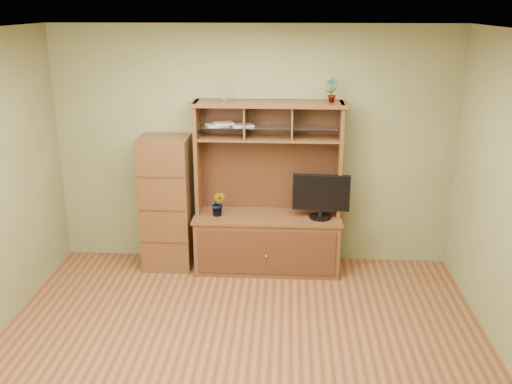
{
  "coord_description": "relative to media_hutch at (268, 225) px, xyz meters",
  "views": [
    {
      "loc": [
        0.39,
        -4.25,
        2.89
      ],
      "look_at": [
        0.07,
        1.2,
        1.09
      ],
      "focal_mm": 40.0,
      "sensor_mm": 36.0,
      "label": 1
    }
  ],
  "objects": [
    {
      "name": "side_cabinet",
      "position": [
        -1.14,
        0.01,
        0.24
      ],
      "size": [
        0.54,
        0.49,
        1.51
      ],
      "color": "#402412",
      "rests_on": "room"
    },
    {
      "name": "top_plant",
      "position": [
        0.66,
        0.08,
        1.51
      ],
      "size": [
        0.16,
        0.13,
        0.26
      ],
      "primitive_type": "imported",
      "rotation": [
        0.0,
        0.0,
        -0.27
      ],
      "color": "#3B6924",
      "rests_on": "media_hutch"
    },
    {
      "name": "magazines",
      "position": [
        -0.45,
        0.08,
        1.13
      ],
      "size": [
        0.55,
        0.25,
        0.04
      ],
      "color": "silver",
      "rests_on": "media_hutch"
    },
    {
      "name": "orchid_plant",
      "position": [
        -0.54,
        -0.08,
        0.27
      ],
      "size": [
        0.19,
        0.17,
        0.29
      ],
      "primitive_type": "imported",
      "rotation": [
        0.0,
        0.0,
        -0.27
      ],
      "color": "#3B6021",
      "rests_on": "media_hutch"
    },
    {
      "name": "monitor",
      "position": [
        0.58,
        -0.08,
        0.39
      ],
      "size": [
        0.63,
        0.24,
        0.5
      ],
      "rotation": [
        0.0,
        0.0,
        -0.06
      ],
      "color": "black",
      "rests_on": "media_hutch"
    },
    {
      "name": "room",
      "position": [
        -0.17,
        -1.73,
        0.83
      ],
      "size": [
        4.54,
        4.04,
        2.74
      ],
      "color": "#592E19",
      "rests_on": "ground"
    },
    {
      "name": "media_hutch",
      "position": [
        0.0,
        0.0,
        0.0
      ],
      "size": [
        1.66,
        0.61,
        1.9
      ],
      "color": "#402412",
      "rests_on": "room"
    },
    {
      "name": "reed_diffuser",
      "position": [
        -0.48,
        0.08,
        1.48
      ],
      "size": [
        0.05,
        0.05,
        0.26
      ],
      "color": "silver",
      "rests_on": "media_hutch"
    }
  ]
}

